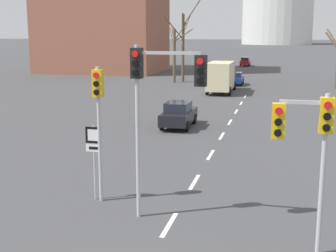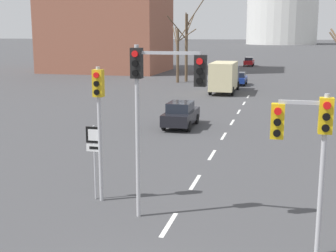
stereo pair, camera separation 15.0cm
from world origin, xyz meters
TOP-DOWN VIEW (x-y plane):
  - lane_stripe_0 at (0.00, 4.94)m, footprint 0.16×2.00m
  - lane_stripe_1 at (0.00, 9.44)m, footprint 0.16×2.00m
  - lane_stripe_2 at (0.00, 13.94)m, footprint 0.16×2.00m
  - lane_stripe_3 at (0.00, 18.44)m, footprint 0.16×2.00m
  - lane_stripe_4 at (0.00, 22.94)m, footprint 0.16×2.00m
  - lane_stripe_5 at (0.00, 27.44)m, footprint 0.16×2.00m
  - lane_stripe_6 at (0.00, 31.94)m, footprint 0.16×2.00m
  - lane_stripe_7 at (0.00, 36.44)m, footprint 0.16×2.00m
  - traffic_signal_near_left at (-2.95, 6.50)m, footprint 0.36×0.34m
  - traffic_signal_centre_tall at (-0.48, 5.39)m, footprint 2.41×0.34m
  - traffic_signal_near_right at (4.06, 3.94)m, footprint 1.59×0.34m
  - route_sign_post at (-3.21, 6.58)m, footprint 0.60×0.08m
  - sedan_near_left at (-3.25, 78.43)m, footprint 1.70×4.57m
  - sedan_near_right at (-3.09, 20.48)m, footprint 1.81×4.25m
  - sedan_mid_centre at (-1.87, 46.31)m, footprint 1.71×3.84m
  - delivery_truck at (-2.64, 38.95)m, footprint 2.44×7.20m
  - bare_tree_left_near at (-8.67, 48.64)m, footprint 4.72×4.43m
  - bare_tree_left_far at (-9.47, 47.45)m, footprint 3.27×3.75m

SIDE VIEW (x-z plane):
  - lane_stripe_0 at x=0.00m, z-range 0.00..0.01m
  - lane_stripe_1 at x=0.00m, z-range 0.00..0.01m
  - lane_stripe_2 at x=0.00m, z-range 0.00..0.01m
  - lane_stripe_3 at x=0.00m, z-range 0.00..0.01m
  - lane_stripe_4 at x=0.00m, z-range 0.00..0.01m
  - lane_stripe_5 at x=0.00m, z-range 0.00..0.01m
  - lane_stripe_6 at x=0.00m, z-range 0.00..0.01m
  - lane_stripe_7 at x=0.00m, z-range 0.00..0.01m
  - sedan_mid_centre at x=-1.87m, z-range 0.02..1.53m
  - sedan_near_left at x=-3.25m, z-range 0.03..1.63m
  - sedan_near_right at x=-3.09m, z-range 0.01..1.68m
  - delivery_truck at x=-2.64m, z-range 0.13..3.27m
  - route_sign_post at x=-3.21m, z-range 0.52..3.31m
  - traffic_signal_near_right at x=4.06m, z-range 1.14..5.66m
  - traffic_signal_near_left at x=-2.95m, z-range 0.97..5.89m
  - bare_tree_left_far at x=-9.47m, z-range 0.09..7.35m
  - traffic_signal_centre_tall at x=-0.48m, z-range 1.49..7.20m
  - bare_tree_left_near at x=-8.67m, z-range -0.48..9.94m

